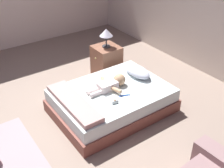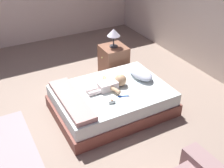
{
  "view_description": "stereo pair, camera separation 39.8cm",
  "coord_description": "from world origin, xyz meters",
  "px_view_note": "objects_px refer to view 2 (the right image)",
  "views": [
    {
      "loc": [
        3.01,
        -1.13,
        2.6
      ],
      "look_at": [
        0.25,
        0.83,
        0.48
      ],
      "focal_mm": 44.29,
      "sensor_mm": 36.0,
      "label": 1
    },
    {
      "loc": [
        3.22,
        -0.79,
        2.6
      ],
      "look_at": [
        0.25,
        0.83,
        0.48
      ],
      "focal_mm": 44.29,
      "sensor_mm": 36.0,
      "label": 2
    }
  ],
  "objects_px": {
    "baby": "(112,84)",
    "baby_bottle": "(112,102)",
    "bed": "(112,100)",
    "nightstand": "(114,61)",
    "pillow": "(141,73)",
    "toothbrush": "(124,96)",
    "lamp": "(114,33)"
  },
  "relations": [
    {
      "from": "pillow",
      "to": "baby",
      "type": "bearing_deg",
      "value": -83.19
    },
    {
      "from": "pillow",
      "to": "baby",
      "type": "distance_m",
      "value": 0.55
    },
    {
      "from": "bed",
      "to": "nightstand",
      "type": "distance_m",
      "value": 1.1
    },
    {
      "from": "toothbrush",
      "to": "nightstand",
      "type": "xyz_separation_m",
      "value": [
        -1.18,
        0.48,
        -0.1
      ]
    },
    {
      "from": "nightstand",
      "to": "lamp",
      "type": "relative_size",
      "value": 1.73
    },
    {
      "from": "toothbrush",
      "to": "lamp",
      "type": "xyz_separation_m",
      "value": [
        -1.18,
        0.48,
        0.44
      ]
    },
    {
      "from": "bed",
      "to": "baby_bottle",
      "type": "relative_size",
      "value": 17.28
    },
    {
      "from": "toothbrush",
      "to": "baby_bottle",
      "type": "xyz_separation_m",
      "value": [
        0.06,
        -0.23,
        0.02
      ]
    },
    {
      "from": "bed",
      "to": "toothbrush",
      "type": "distance_m",
      "value": 0.31
    },
    {
      "from": "nightstand",
      "to": "baby",
      "type": "bearing_deg",
      "value": -30.29
    },
    {
      "from": "baby",
      "to": "nightstand",
      "type": "height_order",
      "value": "nightstand"
    },
    {
      "from": "lamp",
      "to": "nightstand",
      "type": "bearing_deg",
      "value": -90.0
    },
    {
      "from": "pillow",
      "to": "lamp",
      "type": "bearing_deg",
      "value": -178.23
    },
    {
      "from": "bed",
      "to": "toothbrush",
      "type": "height_order",
      "value": "toothbrush"
    },
    {
      "from": "bed",
      "to": "baby_bottle",
      "type": "height_order",
      "value": "baby_bottle"
    },
    {
      "from": "baby",
      "to": "lamp",
      "type": "height_order",
      "value": "lamp"
    },
    {
      "from": "bed",
      "to": "baby",
      "type": "relative_size",
      "value": 2.68
    },
    {
      "from": "baby",
      "to": "lamp",
      "type": "bearing_deg",
      "value": 149.71
    },
    {
      "from": "baby",
      "to": "nightstand",
      "type": "distance_m",
      "value": 1.05
    },
    {
      "from": "nightstand",
      "to": "baby_bottle",
      "type": "distance_m",
      "value": 1.43
    },
    {
      "from": "pillow",
      "to": "baby_bottle",
      "type": "relative_size",
      "value": 5.21
    },
    {
      "from": "bed",
      "to": "baby_bottle",
      "type": "distance_m",
      "value": 0.4
    },
    {
      "from": "baby",
      "to": "baby_bottle",
      "type": "xyz_separation_m",
      "value": [
        0.34,
        -0.18,
        -0.04
      ]
    },
    {
      "from": "baby_bottle",
      "to": "bed",
      "type": "bearing_deg",
      "value": 151.25
    },
    {
      "from": "toothbrush",
      "to": "baby",
      "type": "bearing_deg",
      "value": -170.92
    },
    {
      "from": "baby_bottle",
      "to": "nightstand",
      "type": "bearing_deg",
      "value": 150.31
    },
    {
      "from": "pillow",
      "to": "baby",
      "type": "height_order",
      "value": "baby"
    },
    {
      "from": "bed",
      "to": "nightstand",
      "type": "xyz_separation_m",
      "value": [
        -0.95,
        0.55,
        0.1
      ]
    },
    {
      "from": "baby",
      "to": "nightstand",
      "type": "bearing_deg",
      "value": 149.71
    },
    {
      "from": "pillow",
      "to": "nightstand",
      "type": "height_order",
      "value": "nightstand"
    },
    {
      "from": "bed",
      "to": "baby_bottle",
      "type": "xyz_separation_m",
      "value": [
        0.29,
        -0.16,
        0.22
      ]
    },
    {
      "from": "baby",
      "to": "baby_bottle",
      "type": "relative_size",
      "value": 6.45
    }
  ]
}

